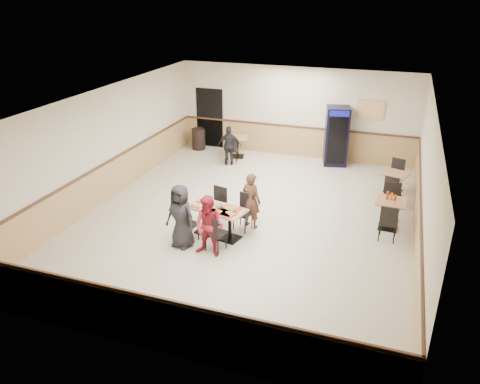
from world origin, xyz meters
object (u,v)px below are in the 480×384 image
at_px(main_table, 218,217).
at_px(diner_woman_left, 181,216).
at_px(diner_woman_right, 209,227).
at_px(trash_bin, 199,139).
at_px(side_table_far, 394,181).
at_px(pepsi_cooler, 336,136).
at_px(side_table_near, 390,210).
at_px(lone_diner, 229,146).
at_px(diner_man_opposite, 251,200).
at_px(back_table, 237,144).

xyz_separation_m(main_table, diner_woman_left, (-0.59, -0.70, 0.26)).
bearing_deg(diner_woman_right, trash_bin, 118.78).
bearing_deg(side_table_far, trash_bin, 162.73).
relative_size(diner_woman_right, pepsi_cooler, 0.73).
bearing_deg(diner_woman_right, side_table_far, 54.09).
bearing_deg(side_table_near, lone_diner, 151.03).
relative_size(diner_man_opposite, side_table_far, 1.66).
bearing_deg(lone_diner, main_table, 85.80).
distance_m(diner_woman_right, side_table_far, 5.73).
height_order(pepsi_cooler, trash_bin, pepsi_cooler).
distance_m(lone_diner, back_table, 0.82).
bearing_deg(side_table_far, diner_woman_left, -135.46).
bearing_deg(diner_woman_left, main_table, 61.42).
relative_size(main_table, diner_man_opposite, 1.04).
bearing_deg(pepsi_cooler, side_table_far, -61.04).
height_order(diner_man_opposite, side_table_near, diner_man_opposite).
xyz_separation_m(side_table_far, trash_bin, (-6.75, 2.10, -0.10)).
bearing_deg(side_table_far, lone_diner, 169.53).
relative_size(diner_woman_left, back_table, 1.85).
distance_m(diner_man_opposite, lone_diner, 4.33).
height_order(main_table, diner_man_opposite, diner_man_opposite).
xyz_separation_m(diner_woman_left, back_table, (-0.80, 6.03, -0.27)).
xyz_separation_m(diner_woman_right, side_table_far, (3.61, 4.45, -0.22)).
bearing_deg(back_table, diner_man_opposite, -66.85).
bearing_deg(diner_man_opposite, main_table, 67.69).
relative_size(diner_woman_left, pepsi_cooler, 0.78).
xyz_separation_m(back_table, pepsi_cooler, (3.23, 0.39, 0.48)).
bearing_deg(back_table, side_table_far, -18.72).
relative_size(diner_man_opposite, pepsi_cooler, 0.73).
xyz_separation_m(diner_woman_right, diner_man_opposite, (0.44, 1.55, -0.00)).
distance_m(back_table, trash_bin, 1.63).
relative_size(diner_woman_left, diner_woman_right, 1.06).
bearing_deg(side_table_far, pepsi_cooler, 131.96).
height_order(diner_woman_right, diner_man_opposite, same).
xyz_separation_m(main_table, diner_man_opposite, (0.59, 0.70, 0.22)).
height_order(diner_woman_left, diner_man_opposite, diner_woman_left).
distance_m(diner_woman_right, trash_bin, 7.26).
xyz_separation_m(back_table, trash_bin, (-1.59, 0.35, -0.09)).
xyz_separation_m(diner_woman_left, side_table_near, (4.34, 2.39, -0.25)).
distance_m(lone_diner, side_table_near, 5.88).
distance_m(lone_diner, pepsi_cooler, 3.46).
bearing_deg(diner_man_opposite, diner_woman_left, 67.69).
distance_m(diner_woman_left, diner_woman_right, 0.76).
xyz_separation_m(diner_woman_left, diner_man_opposite, (1.18, 1.39, -0.04)).
xyz_separation_m(main_table, side_table_far, (3.76, 3.59, 0.00)).
distance_m(diner_woman_right, diner_man_opposite, 1.62).
bearing_deg(lone_diner, back_table, -111.27).
height_order(lone_diner, side_table_far, lone_diner).
relative_size(diner_woman_left, lone_diner, 1.14).
height_order(diner_man_opposite, side_table_far, diner_man_opposite).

